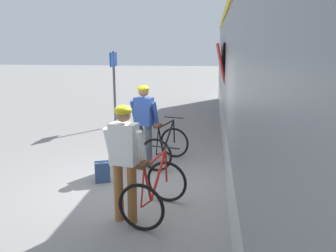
{
  "coord_description": "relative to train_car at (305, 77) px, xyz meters",
  "views": [
    {
      "loc": [
        1.32,
        -6.03,
        2.57
      ],
      "look_at": [
        0.49,
        0.51,
        1.05
      ],
      "focal_mm": 37.29,
      "sensor_mm": 36.0,
      "label": 1
    }
  ],
  "objects": [
    {
      "name": "ground_plane",
      "position": [
        -3.12,
        -1.12,
        -1.97
      ],
      "size": [
        80.0,
        80.0,
        0.0
      ],
      "primitive_type": "plane",
      "color": "gray"
    },
    {
      "name": "train_car",
      "position": [
        0.0,
        0.0,
        0.0
      ],
      "size": [
        3.21,
        20.56,
        3.88
      ],
      "color": "slate",
      "rests_on": "ground"
    },
    {
      "name": "cyclist_near_in_blue",
      "position": [
        -3.23,
        0.05,
        -0.91
      ],
      "size": [
        0.66,
        0.42,
        1.76
      ],
      "color": "#4C515B",
      "rests_on": "ground"
    },
    {
      "name": "cyclist_far_in_white",
      "position": [
        -3.03,
        -2.46,
        -0.91
      ],
      "size": [
        0.65,
        0.39,
        1.76
      ],
      "color": "#935B2D",
      "rests_on": "ground"
    },
    {
      "name": "bicycle_near_black",
      "position": [
        -2.78,
        0.18,
        -1.56
      ],
      "size": [
        0.97,
        1.22,
        0.99
      ],
      "color": "black",
      "rests_on": "ground"
    },
    {
      "name": "bicycle_far_red",
      "position": [
        -2.62,
        -2.23,
        -1.56
      ],
      "size": [
        0.93,
        1.2,
        0.99
      ],
      "color": "black",
      "rests_on": "ground"
    },
    {
      "name": "backpack_on_platform",
      "position": [
        -3.85,
        -1.02,
        -1.77
      ],
      "size": [
        0.33,
        0.27,
        0.4
      ],
      "primitive_type": "cube",
      "rotation": [
        0.0,
        0.0,
        0.38
      ],
      "color": "navy",
      "rests_on": "ground"
    },
    {
      "name": "platform_sign_post",
      "position": [
        -4.9,
        3.67,
        -0.34
      ],
      "size": [
        0.08,
        0.7,
        2.4
      ],
      "color": "#595B60",
      "rests_on": "ground"
    }
  ]
}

